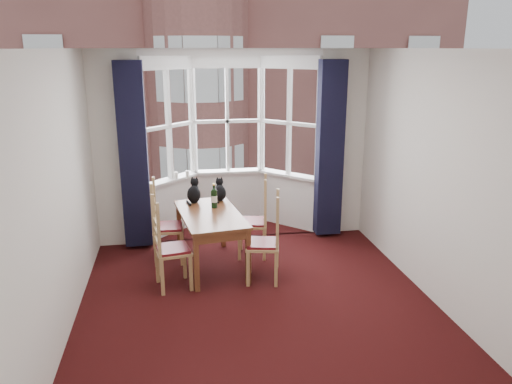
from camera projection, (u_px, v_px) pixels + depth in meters
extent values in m
plane|color=black|center=(259.00, 308.00, 5.58)|extent=(4.50, 4.50, 0.00)
plane|color=white|center=(260.00, 48.00, 4.80)|extent=(4.50, 4.50, 0.00)
plane|color=silver|center=(59.00, 197.00, 4.87)|extent=(0.00, 4.50, 4.50)
plane|color=silver|center=(438.00, 180.00, 5.51)|extent=(0.00, 4.50, 4.50)
plane|color=silver|center=(323.00, 286.00, 3.06)|extent=(4.00, 0.00, 4.00)
cube|color=silver|center=(118.00, 151.00, 7.06)|extent=(0.70, 0.12, 2.80)
cube|color=silver|center=(341.00, 144.00, 7.59)|extent=(0.70, 0.12, 2.80)
cube|color=black|center=(134.00, 156.00, 6.94)|extent=(0.38, 0.22, 2.60)
cube|color=black|center=(330.00, 150.00, 7.39)|extent=(0.38, 0.22, 2.60)
cube|color=brown|center=(210.00, 214.00, 6.46)|extent=(0.92, 1.46, 0.04)
cube|color=brown|center=(196.00, 264.00, 5.88)|extent=(0.07, 0.07, 0.71)
cube|color=brown|center=(179.00, 228.00, 7.05)|extent=(0.07, 0.07, 0.71)
cube|color=brown|center=(248.00, 257.00, 6.07)|extent=(0.07, 0.07, 0.71)
cube|color=brown|center=(223.00, 223.00, 7.24)|extent=(0.07, 0.07, 0.71)
cube|color=tan|center=(173.00, 250.00, 5.97)|extent=(0.47, 0.48, 0.06)
cube|color=#5F1016|center=(173.00, 249.00, 5.96)|extent=(0.42, 0.44, 0.03)
cube|color=tan|center=(169.00, 227.00, 6.71)|extent=(0.42, 0.44, 0.06)
cube|color=#5F1016|center=(168.00, 226.00, 6.71)|extent=(0.38, 0.39, 0.03)
cube|color=tan|center=(263.00, 244.00, 6.14)|extent=(0.48, 0.49, 0.06)
cube|color=#5F1016|center=(263.00, 243.00, 6.13)|extent=(0.43, 0.45, 0.03)
cube|color=tan|center=(252.00, 223.00, 6.89)|extent=(0.47, 0.49, 0.06)
cube|color=#5F1016|center=(252.00, 222.00, 6.89)|extent=(0.43, 0.44, 0.03)
ellipsoid|color=black|center=(194.00, 195.00, 6.86)|extent=(0.23, 0.28, 0.24)
sphere|color=black|center=(195.00, 182.00, 6.90)|extent=(0.14, 0.14, 0.11)
cone|color=black|center=(192.00, 178.00, 6.88)|extent=(0.05, 0.05, 0.05)
cone|color=black|center=(197.00, 178.00, 6.88)|extent=(0.05, 0.05, 0.05)
ellipsoid|color=black|center=(220.00, 193.00, 6.95)|extent=(0.18, 0.23, 0.22)
sphere|color=black|center=(219.00, 182.00, 6.99)|extent=(0.11, 0.11, 0.11)
cone|color=black|center=(217.00, 178.00, 6.97)|extent=(0.04, 0.04, 0.05)
cone|color=black|center=(222.00, 178.00, 6.98)|extent=(0.04, 0.04, 0.05)
cylinder|color=black|center=(214.00, 199.00, 6.64)|extent=(0.08, 0.08, 0.23)
sphere|color=black|center=(214.00, 191.00, 6.61)|extent=(0.08, 0.08, 0.08)
cylinder|color=black|center=(214.00, 188.00, 6.60)|extent=(0.03, 0.03, 0.10)
cylinder|color=gold|center=(214.00, 185.00, 6.58)|extent=(0.03, 0.03, 0.02)
cylinder|color=silver|center=(214.00, 199.00, 6.64)|extent=(0.08, 0.08, 0.09)
cylinder|color=white|center=(176.00, 175.00, 7.65)|extent=(0.06, 0.06, 0.10)
cylinder|color=white|center=(187.00, 174.00, 7.71)|extent=(0.06, 0.06, 0.11)
plane|color=#333335|center=(186.00, 168.00, 37.80)|extent=(80.00, 80.00, 0.00)
cube|color=#92544B|center=(194.00, 97.00, 18.80)|extent=(18.00, 6.00, 14.00)
cylinder|color=#92544B|center=(199.00, 106.00, 15.96)|extent=(3.20, 3.20, 14.00)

